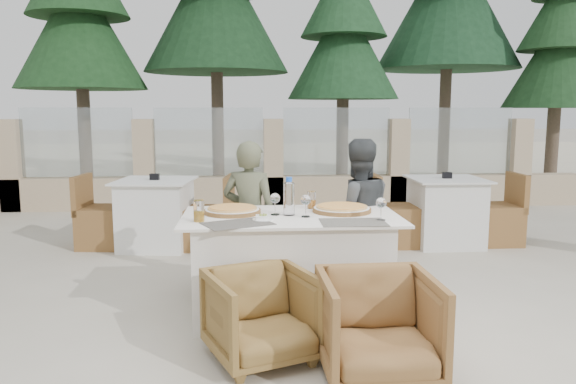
{
  "coord_description": "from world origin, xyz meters",
  "views": [
    {
      "loc": [
        -0.41,
        -4.0,
        1.54
      ],
      "look_at": [
        -0.09,
        0.36,
        0.9
      ],
      "focal_mm": 35.0,
      "sensor_mm": 36.0,
      "label": 1
    }
  ],
  "objects": [
    {
      "name": "wine_glass_near",
      "position": [
        0.01,
        -0.01,
        0.86
      ],
      "size": [
        0.1,
        0.1,
        0.18
      ],
      "primitive_type": null,
      "rotation": [
        0.0,
        0.0,
        0.42
      ],
      "color": "silver",
      "rests_on": "dining_table"
    },
    {
      "name": "wine_glass_corner",
      "position": [
        0.53,
        -0.18,
        0.86
      ],
      "size": [
        0.09,
        0.09,
        0.18
      ],
      "primitive_type": null,
      "rotation": [
        0.0,
        0.0,
        0.22
      ],
      "color": "white",
      "rests_on": "dining_table"
    },
    {
      "name": "pizza_left",
      "position": [
        -0.52,
        0.17,
        0.8
      ],
      "size": [
        0.43,
        0.43,
        0.06
      ],
      "primitive_type": "cylinder",
      "rotation": [
        0.0,
        0.0,
        -0.02
      ],
      "color": "#CC671B",
      "rests_on": "dining_table"
    },
    {
      "name": "pine_mid_right",
      "position": [
        3.8,
        7.8,
        3.4
      ],
      "size": [
        2.99,
        2.99,
        6.8
      ],
      "primitive_type": "cone",
      "color": "#1C4326",
      "rests_on": "ground"
    },
    {
      "name": "pine_mid_left",
      "position": [
        -1.0,
        7.5,
        3.25
      ],
      "size": [
        2.86,
        2.86,
        6.5
      ],
      "primitive_type": "cone",
      "color": "#193C1E",
      "rests_on": "ground"
    },
    {
      "name": "armchair_far_left",
      "position": [
        -0.35,
        0.91,
        0.28
      ],
      "size": [
        0.8,
        0.81,
        0.57
      ],
      "primitive_type": "imported",
      "rotation": [
        0.0,
        0.0,
        3.55
      ],
      "color": "brown",
      "rests_on": "ground"
    },
    {
      "name": "bg_table_a",
      "position": [
        -1.44,
        2.27,
        0.39
      ],
      "size": [
        1.72,
        1.0,
        0.77
      ],
      "primitive_type": null,
      "rotation": [
        0.0,
        0.0,
        -0.12
      ],
      "color": "white",
      "rests_on": "ground"
    },
    {
      "name": "placemat_near_right",
      "position": [
        0.32,
        -0.24,
        0.77
      ],
      "size": [
        0.46,
        0.31,
        0.0
      ],
      "primitive_type": "cube",
      "rotation": [
        0.0,
        0.0,
        -0.02
      ],
      "color": "#615C53",
      "rests_on": "dining_table"
    },
    {
      "name": "perimeter_wall_far",
      "position": [
        0.0,
        4.8,
        0.8
      ],
      "size": [
        10.0,
        0.34,
        1.6
      ],
      "primitive_type": null,
      "color": "tan",
      "rests_on": "ground"
    },
    {
      "name": "sand_patch",
      "position": [
        0.0,
        14.0,
        0.01
      ],
      "size": [
        30.0,
        16.0,
        0.01
      ],
      "primitive_type": "cube",
      "color": "beige",
      "rests_on": "ground"
    },
    {
      "name": "water_bottle",
      "position": [
        -0.1,
        0.07,
        0.91
      ],
      "size": [
        0.09,
        0.09,
        0.28
      ],
      "primitive_type": "cylinder",
      "rotation": [
        0.0,
        0.0,
        0.04
      ],
      "color": "#A6C3DA",
      "rests_on": "dining_table"
    },
    {
      "name": "pizza_right",
      "position": [
        0.31,
        0.18,
        0.8
      ],
      "size": [
        0.58,
        0.58,
        0.06
      ],
      "primitive_type": "cylinder",
      "rotation": [
        0.0,
        0.0,
        -0.38
      ],
      "color": "orange",
      "rests_on": "dining_table"
    },
    {
      "name": "bg_table_b",
      "position": [
        1.85,
        2.18,
        0.39
      ],
      "size": [
        1.64,
        0.82,
        0.77
      ],
      "primitive_type": null,
      "rotation": [
        0.0,
        0.0,
        -0.0
      ],
      "color": "silver",
      "rests_on": "ground"
    },
    {
      "name": "armchair_near_left",
      "position": [
        -0.33,
        -0.69,
        0.28
      ],
      "size": [
        0.79,
        0.8,
        0.57
      ],
      "primitive_type": "imported",
      "rotation": [
        0.0,
        0.0,
        0.38
      ],
      "color": "olive",
      "rests_on": "ground"
    },
    {
      "name": "placemat_near_left",
      "position": [
        -0.48,
        -0.23,
        0.77
      ],
      "size": [
        0.53,
        0.46,
        0.0
      ],
      "primitive_type": "cube",
      "rotation": [
        0.0,
        0.0,
        0.42
      ],
      "color": "#56524A",
      "rests_on": "dining_table"
    },
    {
      "name": "diner_left",
      "position": [
        -0.39,
        0.63,
        0.65
      ],
      "size": [
        0.55,
        0.45,
        1.29
      ],
      "primitive_type": "imported",
      "rotation": [
        0.0,
        0.0,
        2.8
      ],
      "color": "#585C43",
      "rests_on": "ground"
    },
    {
      "name": "dining_table",
      "position": [
        -0.09,
        0.06,
        0.39
      ],
      "size": [
        1.6,
        0.9,
        0.77
      ],
      "primitive_type": null,
      "color": "white",
      "rests_on": "ground"
    },
    {
      "name": "wine_glass_centre",
      "position": [
        -0.21,
        0.08,
        0.86
      ],
      "size": [
        0.09,
        0.09,
        0.18
      ],
      "primitive_type": null,
      "rotation": [
        0.0,
        0.0,
        -0.28
      ],
      "color": "white",
      "rests_on": "dining_table"
    },
    {
      "name": "beer_glass_left",
      "position": [
        -0.75,
        -0.12,
        0.85
      ],
      "size": [
        0.08,
        0.08,
        0.15
      ],
      "primitive_type": "cylinder",
      "rotation": [
        0.0,
        0.0,
        0.12
      ],
      "color": "gold",
      "rests_on": "dining_table"
    },
    {
      "name": "diner_right",
      "position": [
        0.51,
        0.58,
        0.65
      ],
      "size": [
        0.68,
        0.56,
        1.31
      ],
      "primitive_type": "imported",
      "rotation": [
        0.0,
        0.0,
        3.25
      ],
      "color": "#3D4143",
      "rests_on": "ground"
    },
    {
      "name": "beer_glass_right",
      "position": [
        0.1,
        0.34,
        0.84
      ],
      "size": [
        0.08,
        0.08,
        0.13
      ],
      "primitive_type": "cylinder",
      "rotation": [
        0.0,
        0.0,
        0.2
      ],
      "color": "orange",
      "rests_on": "dining_table"
    },
    {
      "name": "pine_centre",
      "position": [
        1.5,
        7.2,
        2.5
      ],
      "size": [
        2.2,
        2.2,
        5.0
      ],
      "primitive_type": "cone",
      "color": "#1F4926",
      "rests_on": "ground"
    },
    {
      "name": "pine_far_right",
      "position": [
        5.5,
        6.5,
        2.25
      ],
      "size": [
        1.98,
        1.98,
        4.5
      ],
      "primitive_type": "cone",
      "color": "#1E4421",
      "rests_on": "ground"
    },
    {
      "name": "armchair_far_right",
      "position": [
        0.39,
        0.6,
        0.31
      ],
      "size": [
        0.7,
        0.72,
        0.61
      ],
      "primitive_type": "imported",
      "rotation": [
        0.0,
        0.0,
        3.21
      ],
      "color": "brown",
      "rests_on": "ground"
    },
    {
      "name": "armchair_near_right",
      "position": [
        0.34,
        -0.96,
        0.31
      ],
      "size": [
        0.67,
        0.69,
        0.61
      ],
      "primitive_type": "imported",
      "rotation": [
        0.0,
        0.0,
        0.02
      ],
      "color": "brown",
      "rests_on": "ground"
    },
    {
      "name": "ground",
      "position": [
        0.0,
        0.0,
        0.0
      ],
      "size": [
        80.0,
        80.0,
        0.0
      ],
      "primitive_type": "plane",
      "color": "beige",
      "rests_on": "ground"
    },
    {
      "name": "olive_dish",
      "position": [
        -0.3,
        -0.11,
        0.79
      ],
      "size": [
        0.13,
        0.13,
        0.04
      ],
      "primitive_type": null,
      "rotation": [
        0.0,
        0.0,
        0.21
      ],
      "color": "white",
      "rests_on": "dining_table"
    },
    {
      "name": "pine_far_left",
      "position": [
        -3.5,
        7.0,
        2.75
      ],
      "size": [
        2.42,
        2.42,
        5.5
      ],
      "primitive_type": "cone",
      "color": "#1D441F",
      "rests_on": "ground"
    }
  ]
}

